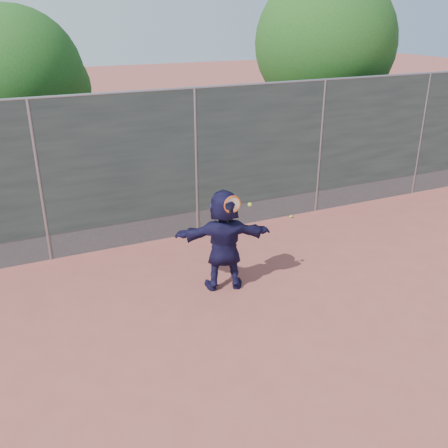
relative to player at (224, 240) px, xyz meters
name	(u,v)px	position (x,y,z in m)	size (l,w,h in m)	color
ground	(282,316)	(0.44, -1.20, -0.87)	(80.00, 80.00, 0.00)	#9E4C42
player	(224,240)	(0.00, 0.00, 0.00)	(1.61, 0.51, 1.73)	#18153A
ball_ground	(291,217)	(2.67, 2.15, -0.83)	(0.07, 0.07, 0.07)	#A8D02E
fence	(196,160)	(0.44, 2.30, 0.72)	(20.00, 0.06, 3.03)	#38423D
swing_action	(234,206)	(0.08, -0.19, 0.66)	(0.51, 0.13, 0.51)	#E95415
tree_right	(329,47)	(5.12, 4.55, 2.62)	(3.78, 3.60, 5.39)	#382314
tree_left	(22,81)	(-2.41, 5.35, 2.07)	(3.15, 3.00, 4.53)	#382314
weed_clump	(212,226)	(0.73, 2.18, -0.73)	(0.68, 0.07, 0.30)	#387226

